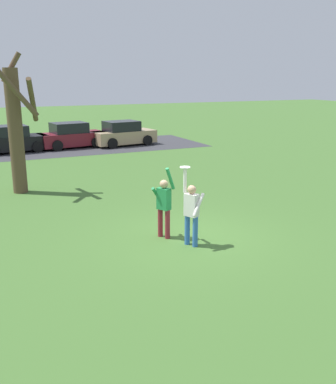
{
  "coord_description": "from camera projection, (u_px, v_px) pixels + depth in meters",
  "views": [
    {
      "loc": [
        -5.34,
        -10.05,
        4.32
      ],
      "look_at": [
        -0.44,
        0.47,
        1.25
      ],
      "focal_mm": 40.4,
      "sensor_mm": 36.0,
      "label": 1
    }
  ],
  "objects": [
    {
      "name": "ground_plane",
      "position": [
        189.0,
        237.0,
        12.09
      ],
      "size": [
        120.0,
        120.0,
        0.0
      ],
      "primitive_type": "plane",
      "color": "#426B2D"
    },
    {
      "name": "person_catcher",
      "position": [
        192.0,
        210.0,
        11.26
      ],
      "size": [
        0.5,
        0.59,
        2.08
      ],
      "rotation": [
        0.0,
        0.0,
        2.02
      ],
      "color": "#3366B7",
      "rests_on": "ground_plane"
    },
    {
      "name": "person_defender",
      "position": [
        164.0,
        204.0,
        11.84
      ],
      "size": [
        0.59,
        0.65,
        2.04
      ],
      "rotation": [
        0.0,
        0.0,
        5.16
      ],
      "color": "maroon",
      "rests_on": "ground_plane"
    },
    {
      "name": "frisbee_disc",
      "position": [
        185.0,
        167.0,
        11.12
      ],
      "size": [
        0.27,
        0.27,
        0.02
      ],
      "primitive_type": "cylinder",
      "color": "white",
      "rests_on": "person_catcher"
    },
    {
      "name": "parked_car_black",
      "position": [
        11.0,
        140.0,
        25.7
      ],
      "size": [
        4.31,
        2.46,
        1.59
      ],
      "rotation": [
        0.0,
        0.0,
        0.14
      ],
      "color": "black",
      "rests_on": "ground_plane"
    },
    {
      "name": "parked_car_maroon",
      "position": [
        71.0,
        136.0,
        27.49
      ],
      "size": [
        4.31,
        2.46,
        1.59
      ],
      "rotation": [
        0.0,
        0.0,
        0.14
      ],
      "color": "maroon",
      "rests_on": "ground_plane"
    },
    {
      "name": "parked_car_tan",
      "position": [
        123.0,
        134.0,
        28.44
      ],
      "size": [
        4.31,
        2.46,
        1.59
      ],
      "rotation": [
        0.0,
        0.0,
        0.14
      ],
      "color": "tan",
      "rests_on": "ground_plane"
    },
    {
      "name": "parking_strip",
      "position": [
        73.0,
        148.0,
        27.51
      ],
      "size": [
        16.78,
        6.4,
        0.01
      ],
      "primitive_type": "cube",
      "color": "#38383D",
      "rests_on": "ground_plane"
    },
    {
      "name": "bare_tree_tall",
      "position": [
        16.0,
        127.0,
        16.2
      ],
      "size": [
        1.66,
        1.54,
        5.27
      ],
      "color": "brown",
      "rests_on": "ground_plane"
    }
  ]
}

